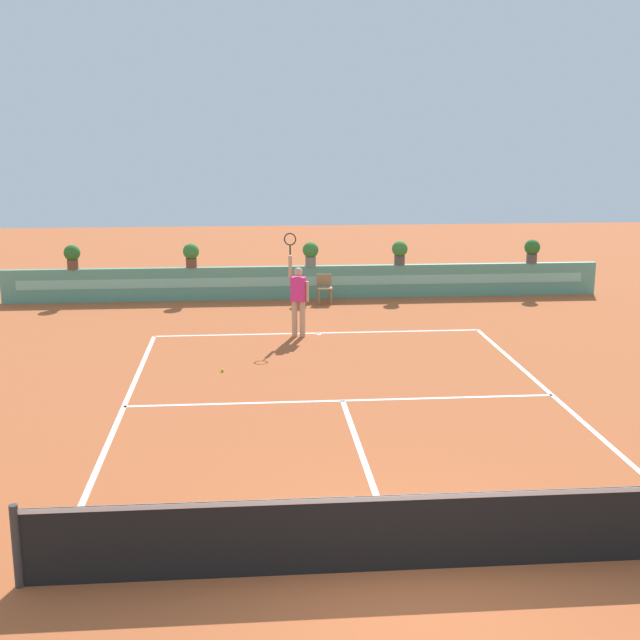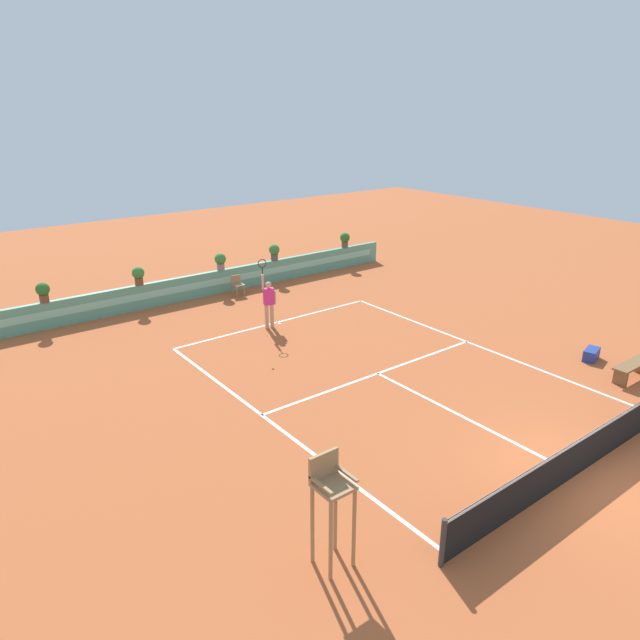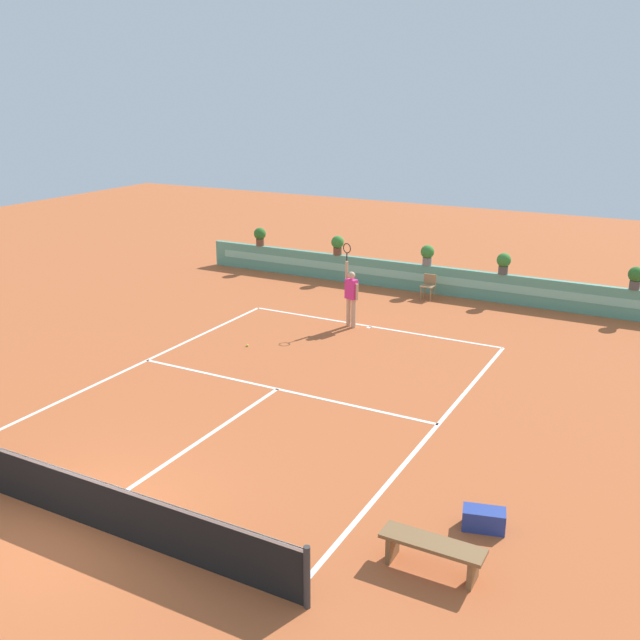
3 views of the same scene
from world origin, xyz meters
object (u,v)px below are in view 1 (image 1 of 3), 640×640
ball_kid_chair (324,287)px  tennis_player (298,295)px  tennis_ball_near_baseline (222,370)px  potted_plant_centre (311,252)px  potted_plant_left (191,254)px  potted_plant_far_left (72,255)px  potted_plant_far_right (532,250)px  potted_plant_right (400,251)px

ball_kid_chair → tennis_player: (-1.02, -4.07, 0.57)m
tennis_ball_near_baseline → potted_plant_centre: potted_plant_centre is taller
potted_plant_left → potted_plant_far_left: 3.47m
tennis_player → potted_plant_far_right: size_ratio=3.57×
ball_kid_chair → tennis_ball_near_baseline: ball_kid_chair is taller
ball_kid_chair → potted_plant_left: bearing=169.4°
potted_plant_centre → potted_plant_left: bearing=180.0°
potted_plant_right → potted_plant_left: (-6.28, 0.00, 0.00)m
potted_plant_right → potted_plant_centre: size_ratio=1.00×
ball_kid_chair → potted_plant_right: potted_plant_right is taller
tennis_player → potted_plant_left: bearing=121.1°
tennis_player → potted_plant_left: (-2.90, 4.80, 0.36)m
potted_plant_right → potted_plant_far_left: size_ratio=1.00×
tennis_player → potted_plant_centre: tennis_player is taller
tennis_ball_near_baseline → potted_plant_far_left: (-4.56, 7.80, 1.38)m
ball_kid_chair → tennis_ball_near_baseline: size_ratio=12.50×
ball_kid_chair → tennis_player: size_ratio=0.33×
ball_kid_chair → potted_plant_far_right: potted_plant_far_right is taller
ball_kid_chair → potted_plant_far_left: 7.48m
tennis_ball_near_baseline → potted_plant_right: (5.19, 7.80, 1.38)m
tennis_player → potted_plant_centre: size_ratio=3.57×
tennis_ball_near_baseline → potted_plant_right: potted_plant_right is taller
potted_plant_right → potted_plant_centre: bearing=180.0°
potted_plant_centre → tennis_ball_near_baseline: bearing=-107.6°
ball_kid_chair → potted_plant_centre: size_ratio=1.17×
potted_plant_right → potted_plant_far_right: bearing=0.0°
potted_plant_left → potted_plant_centre: same height
ball_kid_chair → potted_plant_right: (2.36, 0.73, 0.93)m
tennis_ball_near_baseline → potted_plant_far_left: size_ratio=0.09×
ball_kid_chair → potted_plant_right: bearing=17.2°
potted_plant_centre → potted_plant_far_left: same height
potted_plant_far_left → ball_kid_chair: bearing=-5.7°
potted_plant_right → ball_kid_chair: bearing=-162.8°
ball_kid_chair → potted_plant_far_right: (6.48, 0.73, 0.93)m
potted_plant_far_right → potted_plant_left: bearing=180.0°
tennis_ball_near_baseline → potted_plant_far_right: bearing=39.9°
ball_kid_chair → tennis_ball_near_baseline: (-2.83, -7.07, -0.44)m
potted_plant_centre → potted_plant_far_left: size_ratio=1.00×
potted_plant_far_right → potted_plant_centre: bearing=180.0°
tennis_player → potted_plant_right: tennis_player is taller
potted_plant_left → potted_plant_centre: (3.57, 0.00, 0.00)m
tennis_ball_near_baseline → potted_plant_left: potted_plant_left is taller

